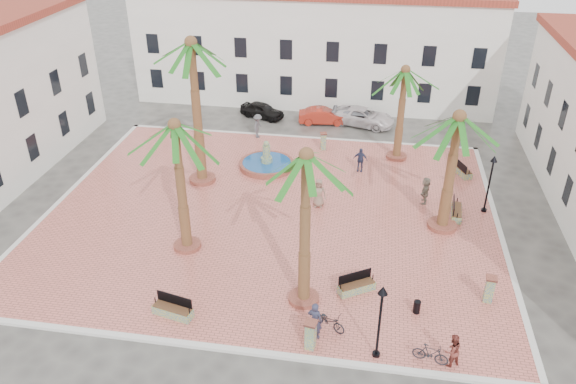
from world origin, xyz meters
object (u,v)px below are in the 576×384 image
(litter_bin, at_px, (417,307))
(pedestrian_north, at_px, (258,126))
(lamppost_s, at_px, (381,310))
(lamppost_e, at_px, (491,174))
(palm_s, at_px, (306,173))
(bench_s, at_px, (173,310))
(car_white, at_px, (363,117))
(pedestrian_east, at_px, (425,190))
(car_red, at_px, (323,116))
(bench_e, at_px, (456,212))
(car_silver, at_px, (359,117))
(bollard_e, at_px, (489,289))
(bicycle_b, at_px, (431,354))
(bollard_n, at_px, (323,141))
(car_black, at_px, (262,110))
(palm_sw, at_px, (176,140))
(bench_ne, at_px, (462,170))
(cyclist_a, at_px, (315,320))
(bicycle_a, at_px, (329,320))
(bench_se, at_px, (356,286))
(cyclist_b, at_px, (452,350))
(fountain, at_px, (267,163))
(palm_ne, at_px, (404,81))
(pedestrian_fountain_a, at_px, (319,193))
(palm_nw, at_px, (192,59))
(bollard_se, at_px, (311,335))
(pedestrian_fountain_b, at_px, (360,160))

(litter_bin, xyz_separation_m, pedestrian_north, (-11.15, 17.85, 0.60))
(lamppost_s, relative_size, lamppost_e, 1.00)
(palm_s, distance_m, bench_s, 8.83)
(bench_s, distance_m, car_white, 25.00)
(litter_bin, bearing_deg, pedestrian_east, 85.51)
(car_red, relative_size, car_white, 0.79)
(bench_e, xyz_separation_m, car_silver, (-6.34, 13.23, 0.20))
(bollard_e, bearing_deg, bicycle_b, -123.75)
(bollard_n, distance_m, car_silver, 5.94)
(car_black, bearing_deg, litter_bin, -131.53)
(palm_sw, xyz_separation_m, car_red, (5.27, 18.43, -5.78))
(car_silver, xyz_separation_m, car_white, (0.33, -0.11, 0.07))
(bench_ne, relative_size, litter_bin, 2.96)
(bench_ne, distance_m, cyclist_a, 18.25)
(bicycle_a, xyz_separation_m, pedestrian_east, (4.64, 11.69, 0.41))
(bollard_n, bearing_deg, bench_e, -41.98)
(bench_se, bearing_deg, bench_s, 168.62)
(bicycle_a, relative_size, pedestrian_east, 0.98)
(bench_e, bearing_deg, cyclist_b, 178.58)
(fountain, xyz_separation_m, bench_s, (-1.31, -15.12, 0.02))
(palm_s, bearing_deg, bollard_e, 8.93)
(litter_bin, bearing_deg, bicycle_a, -156.78)
(lamppost_s, bearing_deg, palm_s, 139.36)
(palm_ne, height_order, pedestrian_fountain_a, palm_ne)
(palm_sw, xyz_separation_m, lamppost_e, (16.16, 6.37, -3.80))
(pedestrian_fountain_a, distance_m, car_white, 13.49)
(palm_nw, distance_m, litter_bin, 18.65)
(fountain, height_order, cyclist_b, fountain)
(cyclist_b, distance_m, car_black, 28.22)
(palm_nw, relative_size, car_silver, 2.18)
(palm_nw, relative_size, palm_sw, 1.27)
(car_silver, bearing_deg, car_white, -105.79)
(bollard_se, bearing_deg, bicycle_a, 63.86)
(lamppost_s, distance_m, lamppost_e, 13.90)
(bench_e, xyz_separation_m, bollard_e, (0.75, -7.43, 0.44))
(bench_ne, height_order, bicycle_b, bench_ne)
(bollard_se, xyz_separation_m, bicycle_a, (0.64, 1.29, -0.29))
(bollard_e, xyz_separation_m, cyclist_b, (-2.06, -4.29, 0.06))
(palm_ne, height_order, bicycle_a, palm_ne)
(bicycle_a, height_order, pedestrian_fountain_b, pedestrian_fountain_b)
(pedestrian_north, distance_m, car_black, 4.32)
(bench_e, relative_size, pedestrian_fountain_b, 1.14)
(pedestrian_fountain_a, xyz_separation_m, car_silver, (1.70, 13.44, -0.43))
(bench_se, relative_size, car_black, 0.50)
(bollard_n, distance_m, cyclist_a, 18.88)
(bench_e, xyz_separation_m, bench_ne, (0.86, 5.44, -0.01))
(bench_se, distance_m, bicycle_a, 2.92)
(litter_bin, xyz_separation_m, car_silver, (-3.79, 22.00, 0.16))
(car_silver, distance_m, car_white, 0.35)
(cyclist_a, height_order, pedestrian_north, cyclist_a)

